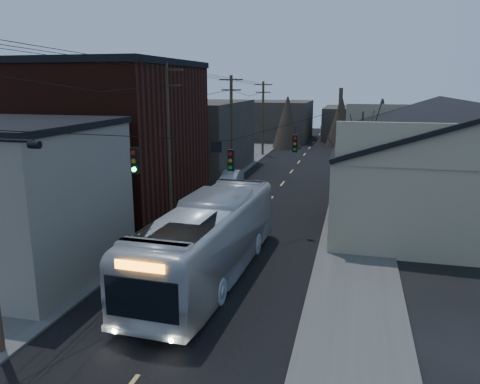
% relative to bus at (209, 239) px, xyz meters
% --- Properties ---
extents(road_surface, '(9.00, 110.00, 0.02)m').
position_rel_bus_xyz_m(road_surface, '(0.15, 19.23, -1.82)').
color(road_surface, black).
rests_on(road_surface, ground).
extents(sidewalk_left, '(4.00, 110.00, 0.12)m').
position_rel_bus_xyz_m(sidewalk_left, '(-6.35, 19.23, -1.77)').
color(sidewalk_left, '#474744').
rests_on(sidewalk_left, ground).
extents(sidewalk_right, '(4.00, 110.00, 0.12)m').
position_rel_bus_xyz_m(sidewalk_right, '(6.65, 19.23, -1.77)').
color(sidewalk_right, '#474744').
rests_on(sidewalk_right, ground).
extents(building_clapboard, '(8.00, 8.00, 7.00)m').
position_rel_bus_xyz_m(building_clapboard, '(-8.85, -1.77, 1.67)').
color(building_clapboard, gray).
rests_on(building_clapboard, ground).
extents(building_brick, '(10.00, 12.00, 10.00)m').
position_rel_bus_xyz_m(building_brick, '(-9.85, 9.23, 3.17)').
color(building_brick, black).
rests_on(building_brick, ground).
extents(building_left_far, '(9.00, 14.00, 7.00)m').
position_rel_bus_xyz_m(building_left_far, '(-9.35, 25.23, 1.67)').
color(building_left_far, '#302B27').
rests_on(building_left_far, ground).
extents(warehouse, '(16.16, 20.60, 7.73)m').
position_rel_bus_xyz_m(warehouse, '(13.15, 14.23, 0.86)').
color(warehouse, gray).
rests_on(warehouse, ground).
extents(building_far_left, '(10.00, 12.00, 6.00)m').
position_rel_bus_xyz_m(building_far_left, '(-5.85, 54.23, 1.17)').
color(building_far_left, '#302B27').
rests_on(building_far_left, ground).
extents(building_far_right, '(12.00, 14.00, 5.00)m').
position_rel_bus_xyz_m(building_far_right, '(7.15, 59.23, 0.67)').
color(building_far_right, '#302B27').
rests_on(building_far_right, ground).
extents(bare_tree, '(0.40, 0.40, 7.20)m').
position_rel_bus_xyz_m(bare_tree, '(6.65, 9.23, 1.77)').
color(bare_tree, black).
rests_on(bare_tree, ground).
extents(utility_lines, '(11.24, 45.28, 10.50)m').
position_rel_bus_xyz_m(utility_lines, '(-2.96, 13.37, 3.12)').
color(utility_lines, '#382B1E').
rests_on(utility_lines, ground).
extents(bus, '(3.62, 13.28, 3.67)m').
position_rel_bus_xyz_m(bus, '(0.00, 0.00, 0.00)').
color(bus, '#B6BDC3').
rests_on(bus, ground).
extents(parked_car, '(1.61, 4.26, 1.39)m').
position_rel_bus_xyz_m(parked_car, '(-4.04, 18.96, -1.14)').
color(parked_car, '#9B9FA2').
rests_on(parked_car, ground).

